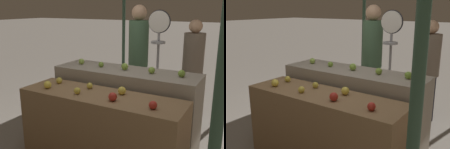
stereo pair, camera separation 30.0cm
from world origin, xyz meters
The scene contains 17 objects.
display_counter_front centered at (0.00, 0.00, 0.41)m, with size 1.83×0.55×0.83m, color olive.
display_counter_back centered at (0.00, 0.60, 0.48)m, with size 1.83×0.55×0.97m, color gray.
apple_front_0 centered at (-0.63, -0.11, 0.87)m, with size 0.09×0.09×0.09m, color yellow.
apple_front_1 centered at (-0.22, -0.11, 0.86)m, with size 0.07×0.07×0.07m, color gold.
apple_front_2 centered at (0.21, -0.10, 0.87)m, with size 0.09×0.09×0.09m, color #B72D23.
apple_front_3 centered at (0.64, -0.11, 0.87)m, with size 0.08×0.08×0.08m, color #B72D23.
apple_front_4 centered at (-0.65, 0.11, 0.87)m, with size 0.08×0.08×0.08m, color gold.
apple_front_5 centered at (-0.21, 0.12, 0.86)m, with size 0.07×0.07×0.07m, color gold.
apple_front_6 centered at (0.20, 0.12, 0.87)m, with size 0.09×0.09×0.09m, color yellow.
apple_back_0 centered at (-0.67, 0.61, 1.01)m, with size 0.08×0.08×0.08m, color #8EB247.
apple_back_1 centered at (-0.35, 0.59, 1.00)m, with size 0.07×0.07×0.07m, color #7AA338.
apple_back_2 centered at (-0.01, 0.60, 1.01)m, with size 0.09×0.09×0.09m, color #84AD3D.
apple_back_3 centered at (0.35, 0.60, 1.01)m, with size 0.08×0.08×0.08m, color #84AD3D.
apple_back_4 centered at (0.70, 0.61, 1.01)m, with size 0.08×0.08×0.08m, color #7AA338.
produce_scale centered at (0.17, 1.30, 1.25)m, with size 0.32×0.20×1.69m.
person_vendor_at_scale centered at (-0.23, 1.51, 1.04)m, with size 0.41×0.41×1.76m.
person_customer_left centered at (0.54, 1.87, 0.90)m, with size 0.42×0.42×1.55m.
Camera 2 is at (1.66, -2.07, 1.73)m, focal length 42.00 mm.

